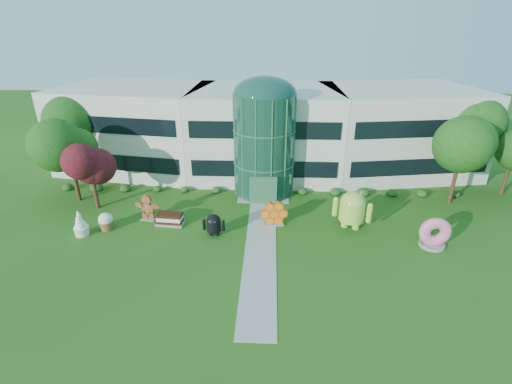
# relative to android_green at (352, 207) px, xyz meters

# --- Properties ---
(ground) EXTENTS (140.00, 140.00, 0.00)m
(ground) POSITION_rel_android_green_xyz_m (-7.51, -4.77, -1.93)
(ground) COLOR #215114
(ground) RESTS_ON ground
(building) EXTENTS (46.00, 15.00, 9.30)m
(building) POSITION_rel_android_green_xyz_m (-7.51, 13.23, 2.72)
(building) COLOR beige
(building) RESTS_ON ground
(atrium) EXTENTS (6.00, 6.00, 9.80)m
(atrium) POSITION_rel_android_green_xyz_m (-7.51, 7.23, 2.97)
(atrium) COLOR #194738
(atrium) RESTS_ON ground
(walkway) EXTENTS (2.40, 20.00, 0.04)m
(walkway) POSITION_rel_android_green_xyz_m (-7.51, -2.77, -1.91)
(walkway) COLOR #9E9E93
(walkway) RESTS_ON ground
(tree_red) EXTENTS (4.00, 4.00, 6.00)m
(tree_red) POSITION_rel_android_green_xyz_m (-23.01, 2.73, 1.07)
(tree_red) COLOR #3F0C14
(tree_red) RESTS_ON ground
(trees_backdrop) EXTENTS (52.00, 8.00, 8.40)m
(trees_backdrop) POSITION_rel_android_green_xyz_m (-7.51, 8.23, 2.27)
(trees_backdrop) COLOR #1A4411
(trees_backdrop) RESTS_ON ground
(android_green) EXTENTS (4.01, 3.38, 3.86)m
(android_green) POSITION_rel_android_green_xyz_m (0.00, 0.00, 0.00)
(android_green) COLOR #9ECE42
(android_green) RESTS_ON ground
(android_black) EXTENTS (1.99, 1.40, 2.18)m
(android_black) POSITION_rel_android_green_xyz_m (-11.38, -1.70, -0.84)
(android_black) COLOR black
(android_black) RESTS_ON ground
(donut) EXTENTS (2.48, 1.27, 2.52)m
(donut) POSITION_rel_android_green_xyz_m (5.85, -2.57, -0.67)
(donut) COLOR #D65186
(donut) RESTS_ON ground
(gingerbread) EXTENTS (2.70, 1.40, 2.37)m
(gingerbread) POSITION_rel_android_green_xyz_m (-17.56, 0.74, -0.75)
(gingerbread) COLOR brown
(gingerbread) RESTS_ON ground
(ice_cream_sandwich) EXTENTS (2.44, 1.37, 1.05)m
(ice_cream_sandwich) POSITION_rel_android_green_xyz_m (-15.42, -0.10, -1.41)
(ice_cream_sandwich) COLOR black
(ice_cream_sandwich) RESTS_ON ground
(honeycomb) EXTENTS (2.57, 1.15, 1.95)m
(honeycomb) POSITION_rel_android_green_xyz_m (-6.49, 0.24, -0.95)
(honeycomb) COLOR orange
(honeycomb) RESTS_ON ground
(froyo) EXTENTS (1.32, 1.32, 2.22)m
(froyo) POSITION_rel_android_green_xyz_m (-22.19, -2.15, -0.82)
(froyo) COLOR white
(froyo) RESTS_ON ground
(cupcake) EXTENTS (1.49, 1.49, 1.54)m
(cupcake) POSITION_rel_android_green_xyz_m (-20.53, -1.17, -1.16)
(cupcake) COLOR white
(cupcake) RESTS_ON ground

